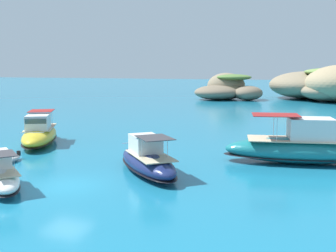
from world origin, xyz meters
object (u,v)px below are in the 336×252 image
(islet_small, at_px, (227,89))
(dinghy_tender, at_px, (7,160))
(islet_large, at_px, (329,86))
(motorboat_yellow, at_px, (39,134))
(motorboat_navy, at_px, (147,160))
(motorboat_teal, at_px, (302,148))

(islet_small, xyz_separation_m, dinghy_tender, (-4.08, -60.87, -1.86))
(islet_large, distance_m, motorboat_yellow, 63.80)
(motorboat_yellow, xyz_separation_m, dinghy_tender, (2.07, -6.61, -0.64))
(motorboat_yellow, bearing_deg, islet_large, 66.06)
(dinghy_tender, bearing_deg, islet_small, 86.17)
(islet_large, xyz_separation_m, motorboat_navy, (-13.74, -64.18, -2.05))
(islet_large, distance_m, islet_small, 20.15)
(islet_small, height_order, dinghy_tender, islet_small)
(islet_large, distance_m, motorboat_teal, 58.64)
(islet_large, xyz_separation_m, dinghy_tender, (-23.81, -64.89, -2.60))
(islet_small, bearing_deg, motorboat_yellow, -96.47)
(islet_small, bearing_deg, motorboat_teal, -74.47)
(islet_small, bearing_deg, dinghy_tender, -93.83)
(islet_large, relative_size, motorboat_yellow, 3.16)
(islet_large, relative_size, islet_small, 1.83)
(islet_small, xyz_separation_m, motorboat_navy, (5.99, -60.16, -1.31))
(motorboat_navy, xyz_separation_m, dinghy_tender, (-10.07, -0.71, -0.56))
(islet_large, distance_m, dinghy_tender, 69.17)
(motorboat_yellow, distance_m, motorboat_teal, 21.27)
(motorboat_teal, bearing_deg, islet_large, 85.49)
(motorboat_navy, xyz_separation_m, motorboat_teal, (9.13, 5.75, 0.27))
(motorboat_navy, bearing_deg, islet_small, 95.69)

